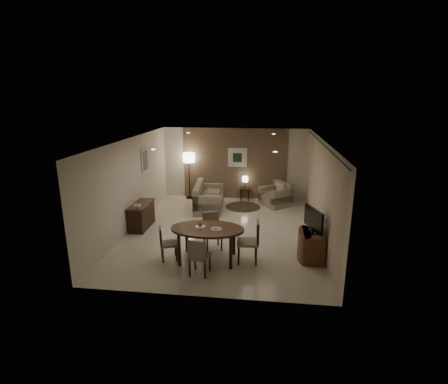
# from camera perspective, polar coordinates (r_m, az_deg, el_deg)

# --- Properties ---
(room_shell) EXTENTS (5.50, 7.00, 2.70)m
(room_shell) POSITION_cam_1_polar(r_m,az_deg,el_deg) (10.38, 0.14, 1.36)
(room_shell) COLOR beige
(room_shell) RESTS_ON ground
(taupe_accent) EXTENTS (3.96, 0.03, 2.70)m
(taupe_accent) POSITION_cam_1_polar(r_m,az_deg,el_deg) (13.37, 1.77, 4.62)
(taupe_accent) COLOR brown
(taupe_accent) RESTS_ON wall_back
(curtain_wall) EXTENTS (0.08, 6.70, 2.58)m
(curtain_wall) POSITION_cam_1_polar(r_m,az_deg,el_deg) (10.03, 15.23, 0.11)
(curtain_wall) COLOR beige
(curtain_wall) RESTS_ON wall_right
(curtain_rod) EXTENTS (0.03, 6.80, 0.03)m
(curtain_rod) POSITION_cam_1_polar(r_m,az_deg,el_deg) (9.77, 15.78, 7.58)
(curtain_rod) COLOR black
(curtain_rod) RESTS_ON wall_right
(art_back_frame) EXTENTS (0.72, 0.03, 0.72)m
(art_back_frame) POSITION_cam_1_polar(r_m,az_deg,el_deg) (13.29, 2.20, 5.65)
(art_back_frame) COLOR silver
(art_back_frame) RESTS_ON wall_back
(art_back_canvas) EXTENTS (0.34, 0.01, 0.34)m
(art_back_canvas) POSITION_cam_1_polar(r_m,az_deg,el_deg) (13.27, 2.20, 5.63)
(art_back_canvas) COLOR #1B311C
(art_back_canvas) RESTS_ON wall_back
(art_left_frame) EXTENTS (0.03, 0.60, 0.80)m
(art_left_frame) POSITION_cam_1_polar(r_m,az_deg,el_deg) (11.66, -12.80, 5.09)
(art_left_frame) COLOR silver
(art_left_frame) RESTS_ON wall_left
(art_left_canvas) EXTENTS (0.01, 0.46, 0.64)m
(art_left_canvas) POSITION_cam_1_polar(r_m,az_deg,el_deg) (11.66, -12.73, 5.09)
(art_left_canvas) COLOR gray
(art_left_canvas) RESTS_ON wall_left
(downlight_nl) EXTENTS (0.10, 0.10, 0.01)m
(downlight_nl) POSITION_cam_1_polar(r_m,az_deg,el_deg) (8.30, -11.47, 6.82)
(downlight_nl) COLOR white
(downlight_nl) RESTS_ON ceiling
(downlight_nr) EXTENTS (0.10, 0.10, 0.01)m
(downlight_nr) POSITION_cam_1_polar(r_m,az_deg,el_deg) (7.87, 8.36, 6.50)
(downlight_nr) COLOR white
(downlight_nr) RESTS_ON ceiling
(downlight_fl) EXTENTS (0.10, 0.10, 0.01)m
(downlight_fl) POSITION_cam_1_polar(r_m,az_deg,el_deg) (11.74, -5.89, 9.59)
(downlight_fl) COLOR white
(downlight_fl) RESTS_ON ceiling
(downlight_fr) EXTENTS (0.10, 0.10, 0.01)m
(downlight_fr) POSITION_cam_1_polar(r_m,az_deg,el_deg) (11.44, 8.09, 9.36)
(downlight_fr) COLOR white
(downlight_fr) RESTS_ON ceiling
(console_desk) EXTENTS (0.48, 1.20, 0.75)m
(console_desk) POSITION_cam_1_polar(r_m,az_deg,el_deg) (10.87, -13.30, -3.77)
(console_desk) COLOR #4A2C17
(console_desk) RESTS_ON floor
(telephone) EXTENTS (0.20, 0.14, 0.09)m
(telephone) POSITION_cam_1_polar(r_m,az_deg,el_deg) (10.47, -14.01, -2.12)
(telephone) COLOR white
(telephone) RESTS_ON console_desk
(tv_cabinet) EXTENTS (0.48, 0.90, 0.70)m
(tv_cabinet) POSITION_cam_1_polar(r_m,az_deg,el_deg) (8.91, 14.24, -8.45)
(tv_cabinet) COLOR brown
(tv_cabinet) RESTS_ON floor
(flat_tv) EXTENTS (0.36, 0.85, 0.60)m
(flat_tv) POSITION_cam_1_polar(r_m,az_deg,el_deg) (8.66, 14.41, -4.40)
(flat_tv) COLOR black
(flat_tv) RESTS_ON tv_cabinet
(dining_table) EXTENTS (1.77, 1.11, 0.83)m
(dining_table) POSITION_cam_1_polar(r_m,az_deg,el_deg) (8.56, -2.70, -8.49)
(dining_table) COLOR #4A2C17
(dining_table) RESTS_ON floor
(chair_near) EXTENTS (0.48, 0.48, 0.89)m
(chair_near) POSITION_cam_1_polar(r_m,az_deg,el_deg) (7.93, -3.97, -10.36)
(chair_near) COLOR gray
(chair_near) RESTS_ON floor
(chair_far) EXTENTS (0.60, 0.60, 0.95)m
(chair_far) POSITION_cam_1_polar(r_m,az_deg,el_deg) (9.13, -1.85, -6.49)
(chair_far) COLOR gray
(chair_far) RESTS_ON floor
(chair_left) EXTENTS (0.52, 0.52, 0.84)m
(chair_left) POSITION_cam_1_polar(r_m,az_deg,el_deg) (8.70, -8.98, -8.25)
(chair_left) COLOR gray
(chair_left) RESTS_ON floor
(chair_right) EXTENTS (0.53, 0.53, 1.03)m
(chair_right) POSITION_cam_1_polar(r_m,az_deg,el_deg) (8.46, 3.86, -8.07)
(chair_right) COLOR gray
(chair_right) RESTS_ON floor
(plate_a) EXTENTS (0.26, 0.26, 0.02)m
(plate_a) POSITION_cam_1_polar(r_m,az_deg,el_deg) (8.48, -3.89, -5.68)
(plate_a) COLOR white
(plate_a) RESTS_ON dining_table
(plate_b) EXTENTS (0.26, 0.26, 0.02)m
(plate_b) POSITION_cam_1_polar(r_m,az_deg,el_deg) (8.32, -1.30, -6.06)
(plate_b) COLOR white
(plate_b) RESTS_ON dining_table
(fruit_apple) EXTENTS (0.09, 0.09, 0.09)m
(fruit_apple) POSITION_cam_1_polar(r_m,az_deg,el_deg) (8.46, -3.89, -5.34)
(fruit_apple) COLOR red
(fruit_apple) RESTS_ON plate_a
(napkin) EXTENTS (0.12, 0.08, 0.03)m
(napkin) POSITION_cam_1_polar(r_m,az_deg,el_deg) (8.31, -1.30, -5.92)
(napkin) COLOR white
(napkin) RESTS_ON plate_b
(round_rug) EXTENTS (1.25, 1.25, 0.01)m
(round_rug) POSITION_cam_1_polar(r_m,az_deg,el_deg) (12.60, 3.14, -2.41)
(round_rug) COLOR #443926
(round_rug) RESTS_ON floor
(sofa) EXTENTS (1.96, 1.10, 0.89)m
(sofa) POSITION_cam_1_polar(r_m,az_deg,el_deg) (12.32, -2.49, -0.71)
(sofa) COLOR gray
(sofa) RESTS_ON floor
(armchair) EXTENTS (1.28, 1.29, 0.84)m
(armchair) POSITION_cam_1_polar(r_m,az_deg,el_deg) (12.79, 8.45, -0.35)
(armchair) COLOR gray
(armchair) RESTS_ON floor
(side_table) EXTENTS (0.37, 0.37, 0.47)m
(side_table) POSITION_cam_1_polar(r_m,az_deg,el_deg) (13.37, 3.43, -0.32)
(side_table) COLOR black
(side_table) RESTS_ON floor
(table_lamp) EXTENTS (0.22, 0.22, 0.50)m
(table_lamp) POSITION_cam_1_polar(r_m,az_deg,el_deg) (13.24, 3.46, 1.70)
(table_lamp) COLOR #FFEAC1
(table_lamp) RESTS_ON side_table
(floor_lamp) EXTENTS (0.45, 0.45, 1.77)m
(floor_lamp) POSITION_cam_1_polar(r_m,az_deg,el_deg) (13.49, -5.68, 2.63)
(floor_lamp) COLOR #FFE5B7
(floor_lamp) RESTS_ON floor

